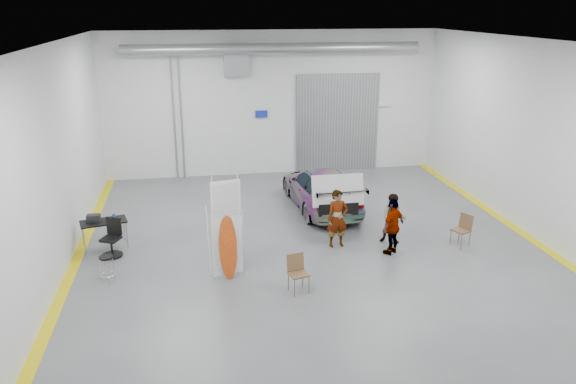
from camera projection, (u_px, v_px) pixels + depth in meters
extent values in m
plane|color=#57595E|center=(312.00, 246.00, 16.97)|extent=(16.00, 16.00, 0.00)
cube|color=silver|center=(56.00, 161.00, 14.89)|extent=(0.02, 16.00, 6.00)
cube|color=silver|center=(537.00, 141.00, 17.15)|extent=(0.02, 16.00, 6.00)
cube|color=silver|center=(273.00, 104.00, 23.50)|extent=(14.00, 0.02, 6.00)
cube|color=silver|center=(425.00, 277.00, 8.54)|extent=(14.00, 0.02, 6.00)
cube|color=white|center=(315.00, 42.00, 15.07)|extent=(14.00, 16.00, 0.02)
cube|color=#93969C|center=(337.00, 123.00, 24.16)|extent=(3.60, 0.12, 4.20)
cube|color=gray|center=(236.00, 61.00, 22.61)|extent=(1.00, 0.50, 1.20)
cylinder|color=gray|center=(274.00, 48.00, 22.21)|extent=(11.90, 0.44, 0.44)
cube|color=#1629B3|center=(261.00, 114.00, 23.47)|extent=(0.50, 0.04, 0.30)
cube|color=white|center=(383.00, 103.00, 24.23)|extent=(0.70, 0.04, 0.25)
cylinder|color=gray|center=(181.00, 119.00, 22.97)|extent=(0.08, 0.08, 5.00)
cylinder|color=gray|center=(174.00, 119.00, 22.92)|extent=(0.08, 0.08, 5.00)
cube|color=#D5C40B|center=(75.00, 263.00, 15.86)|extent=(0.30, 16.00, 0.01)
cube|color=#D5C40B|center=(520.00, 231.00, 18.08)|extent=(0.30, 16.00, 0.01)
imported|color=white|center=(322.00, 188.00, 20.02)|extent=(2.29, 5.05, 1.43)
imported|color=#835A47|center=(338.00, 219.00, 16.74)|extent=(0.68, 0.48, 1.77)
imported|color=slate|center=(393.00, 219.00, 17.00)|extent=(0.93, 0.83, 1.57)
imported|color=brown|center=(393.00, 226.00, 16.24)|extent=(1.03, 0.92, 1.69)
cube|color=white|center=(226.00, 244.00, 14.74)|extent=(0.80, 0.21, 1.73)
ellipsoid|color=orange|center=(226.00, 247.00, 14.68)|extent=(0.52, 0.33, 1.83)
cube|color=white|center=(224.00, 198.00, 14.31)|extent=(0.78, 0.20, 0.91)
cylinder|color=white|center=(212.00, 228.00, 14.53)|extent=(0.02, 0.02, 2.89)
cylinder|color=white|center=(238.00, 227.00, 14.64)|extent=(0.02, 0.02, 2.89)
cube|color=brown|center=(299.00, 274.00, 14.13)|extent=(0.55, 0.53, 0.04)
cube|color=brown|center=(297.00, 261.00, 14.25)|extent=(0.47, 0.20, 0.44)
cube|color=brown|center=(461.00, 230.00, 16.87)|extent=(0.60, 0.61, 0.04)
cube|color=brown|center=(459.00, 220.00, 16.98)|extent=(0.29, 0.46, 0.44)
cylinder|color=black|center=(106.00, 257.00, 14.54)|extent=(0.36, 0.36, 0.05)
torus|color=silver|center=(108.00, 274.00, 14.69)|extent=(0.38, 0.38, 0.02)
cylinder|color=gray|center=(82.00, 240.00, 16.45)|extent=(0.03, 0.03, 0.80)
cylinder|color=gray|center=(125.00, 237.00, 16.65)|extent=(0.03, 0.03, 0.80)
cylinder|color=gray|center=(85.00, 233.00, 16.97)|extent=(0.03, 0.03, 0.80)
cylinder|color=gray|center=(127.00, 230.00, 17.16)|extent=(0.03, 0.03, 0.80)
cube|color=black|center=(103.00, 222.00, 16.67)|extent=(1.45, 0.96, 0.04)
cylinder|color=#19459B|center=(114.00, 218.00, 16.58)|extent=(0.09, 0.09, 0.24)
cube|color=black|center=(94.00, 218.00, 16.64)|extent=(0.39, 0.24, 0.20)
cylinder|color=black|center=(113.00, 255.00, 16.29)|extent=(0.59, 0.59, 0.04)
cylinder|color=black|center=(112.00, 247.00, 16.21)|extent=(0.06, 0.06, 0.51)
cube|color=black|center=(111.00, 239.00, 16.13)|extent=(0.64, 0.64, 0.07)
cube|color=black|center=(111.00, 226.00, 16.24)|extent=(0.45, 0.25, 0.53)
cube|color=silver|center=(338.00, 188.00, 17.71)|extent=(1.67, 1.02, 0.04)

